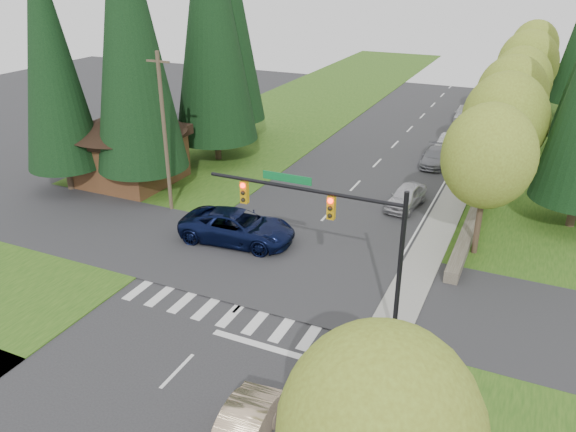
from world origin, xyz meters
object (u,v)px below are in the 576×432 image
Objects in this scene: parked_car_b at (435,157)px; parked_car_e at (485,104)px; suv_navy at (238,227)px; parked_car_c at (448,143)px; parked_car_d at (464,113)px; parked_car_a at (406,197)px.

parked_car_e is at bearing 83.55° from parked_car_b.
suv_navy is 23.85m from parked_car_c.
parked_car_d reaches higher than parked_car_e.
suv_navy is 1.71× the size of parked_car_c.
parked_car_b is at bearing -86.99° from parked_car_c.
parked_car_c is at bearing -24.23° from suv_navy.
parked_car_a reaches higher than parked_car_e.
parked_car_d reaches higher than parked_car_b.
suv_navy reaches higher than parked_car_e.
suv_navy is 19.64m from parked_car_b.
parked_car_c is (7.79, 22.54, -0.28)m from suv_navy.
parked_car_d reaches higher than parked_car_c.
parked_car_a is at bearing -94.23° from parked_car_d.
parked_car_b is 20.22m from parked_car_e.
suv_navy is at bearing -123.92° from parked_car_a.
parked_car_b is 0.98× the size of parked_car_d.
parked_car_b is at bearing -27.70° from suv_navy.
parked_car_d is (-0.26, 10.44, 0.12)m from parked_car_c.
parked_car_c is (0.26, 13.64, -0.09)m from parked_car_a.
parked_car_a is 0.88× the size of parked_car_e.
parked_car_e is at bearing 71.07° from parked_car_d.
parked_car_a is at bearing -93.69° from parked_car_e.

